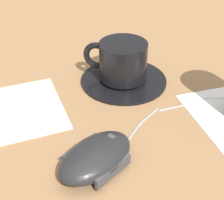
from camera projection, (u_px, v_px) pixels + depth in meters
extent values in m
plane|color=olive|center=(158.00, 116.00, 0.50)|extent=(3.00, 3.00, 0.00)
cylinder|color=black|center=(124.00, 79.00, 0.57)|extent=(0.14, 0.14, 0.01)
cylinder|color=black|center=(123.00, 60.00, 0.55)|extent=(0.08, 0.08, 0.06)
torus|color=black|center=(97.00, 56.00, 0.56)|extent=(0.04, 0.04, 0.05)
ellipsoid|color=black|center=(96.00, 157.00, 0.40)|extent=(0.11, 0.08, 0.03)
cylinder|color=#38383D|center=(112.00, 139.00, 0.42)|extent=(0.01, 0.01, 0.01)
cube|color=#38383D|center=(79.00, 148.00, 0.42)|extent=(0.06, 0.01, 0.01)
cube|color=#38383D|center=(113.00, 171.00, 0.39)|extent=(0.06, 0.01, 0.01)
cylinder|color=gray|center=(133.00, 133.00, 0.46)|extent=(0.04, 0.02, 0.00)
cylinder|color=gray|center=(148.00, 116.00, 0.49)|extent=(0.04, 0.01, 0.00)
cylinder|color=gray|center=(170.00, 106.00, 0.51)|extent=(0.04, 0.02, 0.00)
cylinder|color=gray|center=(196.00, 100.00, 0.53)|extent=(0.04, 0.02, 0.00)
cylinder|color=gray|center=(223.00, 98.00, 0.53)|extent=(0.04, 0.03, 0.00)
sphere|color=gray|center=(126.00, 142.00, 0.45)|extent=(0.00, 0.00, 0.00)
sphere|color=gray|center=(139.00, 123.00, 0.48)|extent=(0.00, 0.00, 0.00)
sphere|color=gray|center=(157.00, 109.00, 0.51)|extent=(0.00, 0.00, 0.00)
sphere|color=gray|center=(183.00, 103.00, 0.52)|extent=(0.00, 0.00, 0.00)
sphere|color=gray|center=(209.00, 98.00, 0.53)|extent=(0.00, 0.00, 0.00)
cube|color=silver|center=(14.00, 111.00, 0.50)|extent=(0.18, 0.18, 0.00)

